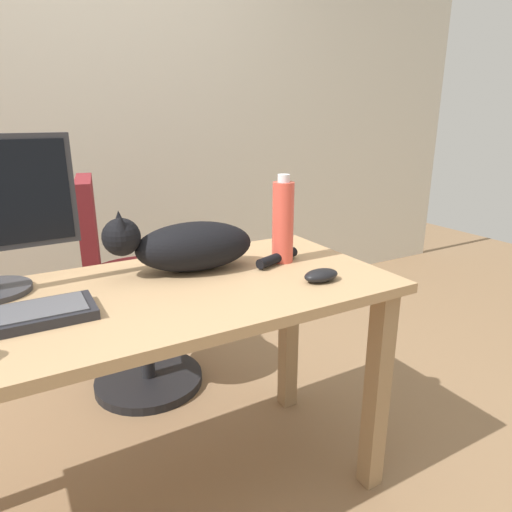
% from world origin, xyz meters
% --- Properties ---
extents(back_wall, '(6.00, 0.04, 2.60)m').
position_xyz_m(back_wall, '(0.00, 1.51, 1.30)').
color(back_wall, beige).
rests_on(back_wall, ground_plane).
extents(desk, '(1.56, 0.62, 0.73)m').
position_xyz_m(desk, '(0.00, 0.00, 0.62)').
color(desk, tan).
rests_on(desk, ground_plane).
extents(office_chair, '(0.49, 0.48, 0.95)m').
position_xyz_m(office_chair, '(0.19, 0.70, 0.42)').
color(office_chair, black).
rests_on(office_chair, ground_plane).
extents(cat, '(0.61, 0.24, 0.20)m').
position_xyz_m(cat, '(0.25, 0.12, 0.81)').
color(cat, black).
rests_on(cat, desk).
extents(computer_mouse, '(0.11, 0.06, 0.04)m').
position_xyz_m(computer_mouse, '(0.55, -0.16, 0.74)').
color(computer_mouse, black).
rests_on(computer_mouse, desk).
extents(water_bottle, '(0.07, 0.07, 0.28)m').
position_xyz_m(water_bottle, '(0.55, 0.05, 0.86)').
color(water_bottle, '#D84C3D').
rests_on(water_bottle, desk).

